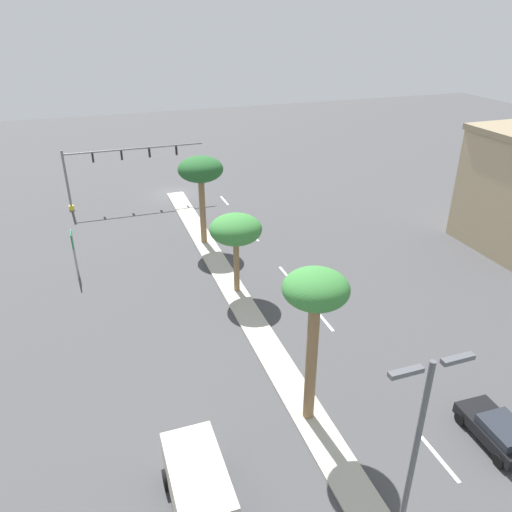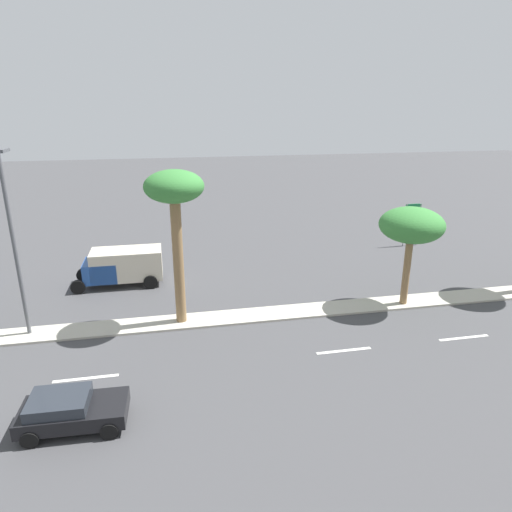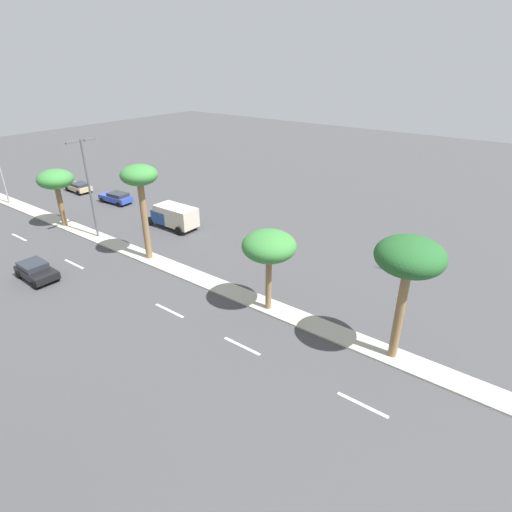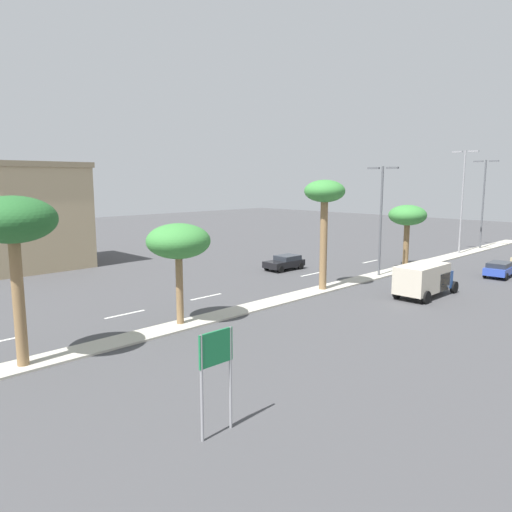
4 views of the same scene
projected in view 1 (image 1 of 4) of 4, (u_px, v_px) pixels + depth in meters
name	position (u px, v px, depth m)	size (l,w,h in m)	color
ground_plane	(272.00, 356.00, 29.82)	(160.00, 160.00, 0.00)	#424244
median_curb	(341.00, 469.00, 22.41)	(1.80, 78.75, 0.12)	#B7B2A3
lane_stripe_leading	(224.00, 201.00, 53.64)	(0.20, 2.80, 0.01)	silver
lane_stripe_mid	(253.00, 235.00, 45.54)	(0.20, 2.80, 0.01)	silver
lane_stripe_far	(286.00, 275.00, 38.79)	(0.20, 2.80, 0.01)	silver
lane_stripe_right	(324.00, 320.00, 33.23)	(0.20, 2.80, 0.01)	silver
lane_stripe_trailing	(439.00, 458.00, 23.02)	(0.20, 2.80, 0.01)	silver
traffic_signal_gantry	(105.00, 168.00, 50.42)	(14.31, 0.53, 6.20)	slate
directional_road_sign	(73.00, 245.00, 37.69)	(0.10, 1.38, 3.60)	gray
palm_tree_rear	(201.00, 171.00, 41.10)	(3.77, 3.77, 7.65)	olive
palm_tree_left	(236.00, 230.00, 34.38)	(3.67, 3.67, 5.86)	olive
palm_tree_inboard	(315.00, 298.00, 22.18)	(3.05, 3.05, 8.31)	olive
street_lamp_inboard	(414.00, 457.00, 16.13)	(2.90, 0.24, 9.44)	#515459
sedan_black_right	(498.00, 430.00, 23.62)	(2.16, 3.93, 1.34)	black
box_truck	(201.00, 495.00, 19.82)	(2.49, 5.75, 2.39)	#234C99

